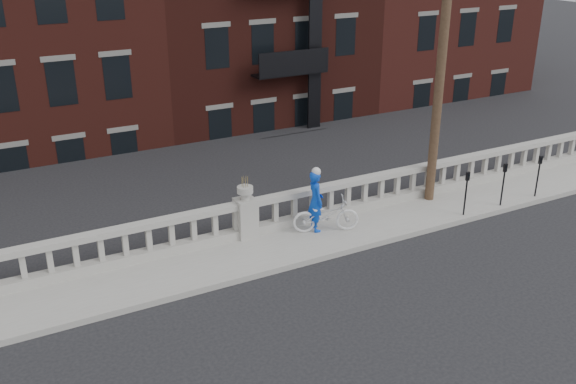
% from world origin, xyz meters
% --- Properties ---
extents(ground, '(120.00, 120.00, 0.00)m').
position_xyz_m(ground, '(0.00, 0.00, 0.00)').
color(ground, black).
rests_on(ground, ground).
extents(sidewalk, '(32.00, 2.20, 0.15)m').
position_xyz_m(sidewalk, '(0.00, 3.00, 0.07)').
color(sidewalk, '#98968D').
rests_on(sidewalk, ground).
extents(balustrade, '(28.00, 0.34, 1.03)m').
position_xyz_m(balustrade, '(0.00, 3.95, 0.64)').
color(balustrade, '#98968D').
rests_on(balustrade, sidewalk).
extents(planter_pedestal, '(0.55, 0.55, 1.76)m').
position_xyz_m(planter_pedestal, '(0.00, 3.95, 0.83)').
color(planter_pedestal, '#98968D').
rests_on(planter_pedestal, sidewalk).
extents(lower_level, '(80.00, 44.00, 20.80)m').
position_xyz_m(lower_level, '(0.56, 23.04, 2.63)').
color(lower_level, '#605E59').
rests_on(lower_level, ground).
extents(utility_pole, '(1.60, 0.28, 10.00)m').
position_xyz_m(utility_pole, '(6.20, 3.60, 5.24)').
color(utility_pole, '#422D1E').
rests_on(utility_pole, sidewalk).
extents(parking_meter_c, '(0.10, 0.09, 1.36)m').
position_xyz_m(parking_meter_c, '(6.31, 2.15, 1.00)').
color(parking_meter_c, black).
rests_on(parking_meter_c, sidewalk).
extents(parking_meter_d, '(0.10, 0.09, 1.36)m').
position_xyz_m(parking_meter_d, '(7.81, 2.15, 1.00)').
color(parking_meter_d, black).
rests_on(parking_meter_d, sidewalk).
extents(parking_meter_e, '(0.10, 0.09, 1.36)m').
position_xyz_m(parking_meter_e, '(9.31, 2.15, 1.00)').
color(parking_meter_e, black).
rests_on(parking_meter_e, sidewalk).
extents(bicycle, '(1.98, 1.27, 0.98)m').
position_xyz_m(bicycle, '(2.10, 3.16, 0.64)').
color(bicycle, silver).
rests_on(bicycle, sidewalk).
extents(cyclist, '(0.52, 0.71, 1.77)m').
position_xyz_m(cyclist, '(1.89, 3.38, 1.03)').
color(cyclist, blue).
rests_on(cyclist, sidewalk).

